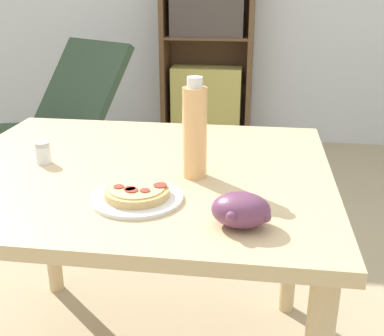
{
  "coord_description": "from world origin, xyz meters",
  "views": [
    {
      "loc": [
        0.34,
        -1.27,
        1.22
      ],
      "look_at": [
        0.18,
        -0.17,
        0.8
      ],
      "focal_mm": 45.0,
      "sensor_mm": 36.0,
      "label": 1
    }
  ],
  "objects_px": {
    "bookshelf": "(207,47)",
    "grape_bunch": "(241,210)",
    "pizza_on_plate": "(137,195)",
    "salt_shaker": "(43,153)",
    "drink_bottle": "(195,131)",
    "lounge_chair_near": "(64,141)"
  },
  "relations": [
    {
      "from": "pizza_on_plate",
      "to": "lounge_chair_near",
      "type": "bearing_deg",
      "value": 118.09
    },
    {
      "from": "pizza_on_plate",
      "to": "bookshelf",
      "type": "relative_size",
      "value": 0.13
    },
    {
      "from": "grape_bunch",
      "to": "salt_shaker",
      "type": "bearing_deg",
      "value": 152.21
    },
    {
      "from": "salt_shaker",
      "to": "lounge_chair_near",
      "type": "distance_m",
      "value": 1.71
    },
    {
      "from": "drink_bottle",
      "to": "lounge_chair_near",
      "type": "xyz_separation_m",
      "value": [
        -1.04,
        1.57,
        -0.58
      ]
    },
    {
      "from": "pizza_on_plate",
      "to": "lounge_chair_near",
      "type": "height_order",
      "value": "lounge_chair_near"
    },
    {
      "from": "drink_bottle",
      "to": "salt_shaker",
      "type": "height_order",
      "value": "drink_bottle"
    },
    {
      "from": "pizza_on_plate",
      "to": "drink_bottle",
      "type": "distance_m",
      "value": 0.24
    },
    {
      "from": "pizza_on_plate",
      "to": "salt_shaker",
      "type": "xyz_separation_m",
      "value": [
        -0.33,
        0.21,
        0.02
      ]
    },
    {
      "from": "drink_bottle",
      "to": "salt_shaker",
      "type": "xyz_separation_m",
      "value": [
        -0.44,
        0.04,
        -0.09
      ]
    },
    {
      "from": "pizza_on_plate",
      "to": "grape_bunch",
      "type": "xyz_separation_m",
      "value": [
        0.25,
        -0.1,
        0.02
      ]
    },
    {
      "from": "lounge_chair_near",
      "to": "bookshelf",
      "type": "height_order",
      "value": "bookshelf"
    },
    {
      "from": "salt_shaker",
      "to": "lounge_chair_near",
      "type": "xyz_separation_m",
      "value": [
        -0.6,
        1.53,
        -0.48
      ]
    },
    {
      "from": "grape_bunch",
      "to": "salt_shaker",
      "type": "xyz_separation_m",
      "value": [
        -0.58,
        0.31,
        -0.01
      ]
    },
    {
      "from": "grape_bunch",
      "to": "drink_bottle",
      "type": "relative_size",
      "value": 0.48
    },
    {
      "from": "bookshelf",
      "to": "grape_bunch",
      "type": "bearing_deg",
      "value": -82.25
    },
    {
      "from": "pizza_on_plate",
      "to": "lounge_chair_near",
      "type": "xyz_separation_m",
      "value": [
        -0.93,
        1.74,
        -0.46
      ]
    },
    {
      "from": "pizza_on_plate",
      "to": "lounge_chair_near",
      "type": "distance_m",
      "value": 2.03
    },
    {
      "from": "grape_bunch",
      "to": "drink_bottle",
      "type": "distance_m",
      "value": 0.31
    },
    {
      "from": "drink_bottle",
      "to": "salt_shaker",
      "type": "distance_m",
      "value": 0.46
    },
    {
      "from": "drink_bottle",
      "to": "bookshelf",
      "type": "distance_m",
      "value": 2.53
    },
    {
      "from": "bookshelf",
      "to": "salt_shaker",
      "type": "bearing_deg",
      "value": -94.63
    }
  ]
}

